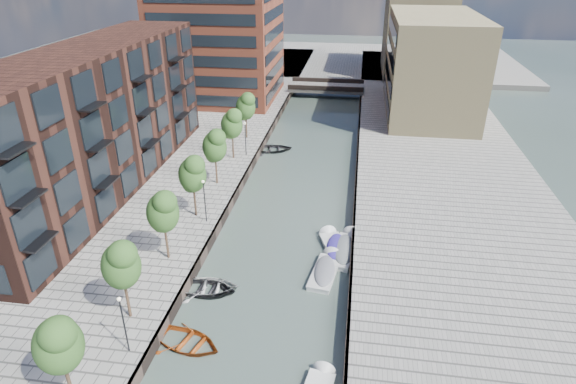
% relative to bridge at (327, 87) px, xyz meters
% --- Properties ---
extents(water, '(300.00, 300.00, 0.00)m').
position_rel_bridge_xyz_m(water, '(0.00, -32.00, -1.39)').
color(water, '#38473F').
rests_on(water, ground).
extents(quay_left, '(60.00, 140.00, 1.00)m').
position_rel_bridge_xyz_m(quay_left, '(-36.00, -32.00, -0.89)').
color(quay_left, gray).
rests_on(quay_left, ground).
extents(quay_right, '(20.00, 140.00, 1.00)m').
position_rel_bridge_xyz_m(quay_right, '(16.00, -32.00, -0.89)').
color(quay_right, gray).
rests_on(quay_right, ground).
extents(quay_wall_left, '(0.25, 140.00, 1.00)m').
position_rel_bridge_xyz_m(quay_wall_left, '(-6.10, -32.00, -0.89)').
color(quay_wall_left, '#332823').
rests_on(quay_wall_left, ground).
extents(quay_wall_right, '(0.25, 140.00, 1.00)m').
position_rel_bridge_xyz_m(quay_wall_right, '(6.10, -32.00, -0.89)').
color(quay_wall_right, '#332823').
rests_on(quay_wall_right, ground).
extents(far_closure, '(80.00, 40.00, 1.00)m').
position_rel_bridge_xyz_m(far_closure, '(0.00, 28.00, -0.89)').
color(far_closure, gray).
rests_on(far_closure, ground).
extents(apartment_block, '(8.00, 38.00, 14.00)m').
position_rel_bridge_xyz_m(apartment_block, '(-20.00, -42.00, 6.61)').
color(apartment_block, black).
rests_on(apartment_block, quay_left).
extents(tower, '(18.00, 18.00, 30.00)m').
position_rel_bridge_xyz_m(tower, '(-17.00, -7.00, 14.61)').
color(tower, '#97432C').
rests_on(tower, quay_left).
extents(tan_block_near, '(12.00, 25.00, 14.00)m').
position_rel_bridge_xyz_m(tan_block_near, '(16.00, -10.00, 6.61)').
color(tan_block_near, tan).
rests_on(tan_block_near, quay_right).
extents(tan_block_far, '(12.00, 20.00, 16.00)m').
position_rel_bridge_xyz_m(tan_block_far, '(16.00, 16.00, 7.61)').
color(tan_block_far, tan).
rests_on(tan_block_far, quay_right).
extents(bridge, '(13.00, 6.00, 1.30)m').
position_rel_bridge_xyz_m(bridge, '(0.00, 0.00, 0.00)').
color(bridge, gray).
rests_on(bridge, ground).
extents(tree_0, '(2.50, 2.50, 5.95)m').
position_rel_bridge_xyz_m(tree_0, '(-8.50, -68.00, 3.92)').
color(tree_0, '#382619').
rests_on(tree_0, quay_left).
extents(tree_1, '(2.50, 2.50, 5.95)m').
position_rel_bridge_xyz_m(tree_1, '(-8.50, -61.00, 3.92)').
color(tree_1, '#382619').
rests_on(tree_1, quay_left).
extents(tree_2, '(2.50, 2.50, 5.95)m').
position_rel_bridge_xyz_m(tree_2, '(-8.50, -54.00, 3.92)').
color(tree_2, '#382619').
rests_on(tree_2, quay_left).
extents(tree_3, '(2.50, 2.50, 5.95)m').
position_rel_bridge_xyz_m(tree_3, '(-8.50, -47.00, 3.92)').
color(tree_3, '#382619').
rests_on(tree_3, quay_left).
extents(tree_4, '(2.50, 2.50, 5.95)m').
position_rel_bridge_xyz_m(tree_4, '(-8.50, -40.00, 3.92)').
color(tree_4, '#382619').
rests_on(tree_4, quay_left).
extents(tree_5, '(2.50, 2.50, 5.95)m').
position_rel_bridge_xyz_m(tree_5, '(-8.50, -33.00, 3.92)').
color(tree_5, '#382619').
rests_on(tree_5, quay_left).
extents(tree_6, '(2.50, 2.50, 5.95)m').
position_rel_bridge_xyz_m(tree_6, '(-8.50, -26.00, 3.92)').
color(tree_6, '#382619').
rests_on(tree_6, quay_left).
extents(lamp_0, '(0.24, 0.24, 4.12)m').
position_rel_bridge_xyz_m(lamp_0, '(-7.20, -64.00, 2.12)').
color(lamp_0, black).
rests_on(lamp_0, quay_left).
extents(lamp_1, '(0.24, 0.24, 4.12)m').
position_rel_bridge_xyz_m(lamp_1, '(-7.20, -48.00, 2.12)').
color(lamp_1, black).
rests_on(lamp_1, quay_left).
extents(lamp_2, '(0.24, 0.24, 4.12)m').
position_rel_bridge_xyz_m(lamp_2, '(-7.20, -32.00, 2.12)').
color(lamp_2, black).
rests_on(lamp_2, quay_left).
extents(sloop_0, '(4.68, 3.37, 0.96)m').
position_rel_bridge_xyz_m(sloop_0, '(-4.65, -56.61, -1.39)').
color(sloop_0, black).
rests_on(sloop_0, ground).
extents(sloop_1, '(4.43, 3.29, 0.88)m').
position_rel_bridge_xyz_m(sloop_1, '(-4.92, -56.56, -1.39)').
color(sloop_1, black).
rests_on(sloop_1, ground).
extents(sloop_2, '(5.41, 4.50, 0.97)m').
position_rel_bridge_xyz_m(sloop_2, '(-4.19, -62.06, -1.39)').
color(sloop_2, '#87360E').
rests_on(sloop_2, ground).
extents(sloop_3, '(5.15, 3.99, 0.98)m').
position_rel_bridge_xyz_m(sloop_3, '(-4.59, -56.35, -1.39)').
color(sloop_3, '#B2B3B1').
rests_on(sloop_3, ground).
extents(sloop_4, '(5.80, 4.72, 1.05)m').
position_rel_bridge_xyz_m(sloop_4, '(-4.76, -27.78, -1.39)').
color(sloop_4, '#242326').
rests_on(sloop_4, ground).
extents(motorboat_1, '(2.50, 5.34, 1.71)m').
position_rel_bridge_xyz_m(motorboat_1, '(4.09, -52.72, -1.18)').
color(motorboat_1, silver).
rests_on(motorboat_1, ground).
extents(motorboat_3, '(3.33, 5.37, 1.70)m').
position_rel_bridge_xyz_m(motorboat_3, '(4.54, -49.14, -1.18)').
color(motorboat_3, silver).
rests_on(motorboat_3, ground).
extents(motorboat_4, '(3.01, 5.91, 1.88)m').
position_rel_bridge_xyz_m(motorboat_4, '(5.51, -49.45, -1.16)').
color(motorboat_4, silver).
rests_on(motorboat_4, ground).
extents(car, '(2.12, 3.62, 1.16)m').
position_rel_bridge_xyz_m(car, '(11.48, -12.19, 0.19)').
color(car, '#A1A3A6').
rests_on(car, quay_right).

